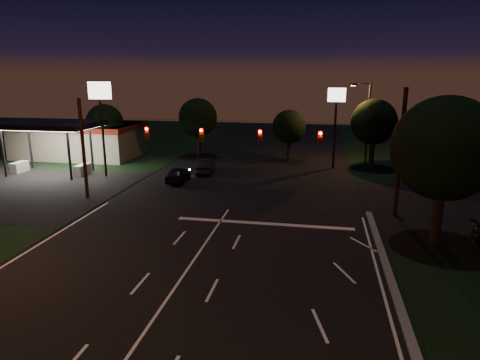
% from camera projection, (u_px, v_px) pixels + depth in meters
% --- Properties ---
extents(ground, '(140.00, 140.00, 0.00)m').
position_uv_depth(ground, '(161.00, 309.00, 18.54)').
color(ground, black).
rests_on(ground, ground).
extents(cross_street_left, '(20.00, 16.00, 0.02)m').
position_uv_depth(cross_street_left, '(10.00, 190.00, 37.36)').
color(cross_street_left, black).
rests_on(cross_street_left, ground).
extents(stop_bar, '(12.00, 0.50, 0.01)m').
position_uv_depth(stop_bar, '(264.00, 223.00, 28.96)').
color(stop_bar, silver).
rests_on(stop_bar, ground).
extents(utility_pole_right, '(0.30, 0.30, 9.00)m').
position_uv_depth(utility_pole_right, '(394.00, 215.00, 30.69)').
color(utility_pole_right, black).
rests_on(utility_pole_right, ground).
extents(utility_pole_left, '(0.28, 0.28, 8.00)m').
position_uv_depth(utility_pole_left, '(88.00, 197.00, 34.98)').
color(utility_pole_left, black).
rests_on(utility_pole_left, ground).
extents(signal_span, '(24.00, 0.40, 1.56)m').
position_uv_depth(signal_span, '(231.00, 135.00, 31.45)').
color(signal_span, black).
rests_on(signal_span, ground).
extents(gas_station, '(14.20, 16.10, 5.25)m').
position_uv_depth(gas_station, '(78.00, 138.00, 50.81)').
color(gas_station, gray).
rests_on(gas_station, ground).
extents(pole_sign_left_near, '(2.20, 0.30, 9.10)m').
position_uv_depth(pole_sign_left_near, '(101.00, 105.00, 40.29)').
color(pole_sign_left_near, black).
rests_on(pole_sign_left_near, ground).
extents(pole_sign_right, '(1.80, 0.30, 8.40)m').
position_uv_depth(pole_sign_right, '(336.00, 109.00, 44.17)').
color(pole_sign_right, black).
rests_on(pole_sign_right, ground).
extents(street_light_right_far, '(2.20, 0.35, 9.00)m').
position_uv_depth(street_light_right_far, '(366.00, 118.00, 45.74)').
color(street_light_right_far, black).
rests_on(street_light_right_far, ground).
extents(tree_right_near, '(6.00, 6.00, 8.76)m').
position_uv_depth(tree_right_near, '(445.00, 149.00, 24.42)').
color(tree_right_near, black).
rests_on(tree_right_near, ground).
extents(tree_far_a, '(4.20, 4.20, 6.42)m').
position_uv_depth(tree_far_a, '(105.00, 123.00, 49.40)').
color(tree_far_a, black).
rests_on(tree_far_a, ground).
extents(tree_far_b, '(4.60, 4.60, 6.98)m').
position_uv_depth(tree_far_b, '(198.00, 118.00, 51.35)').
color(tree_far_b, black).
rests_on(tree_far_b, ground).
extents(tree_far_c, '(3.80, 3.80, 5.86)m').
position_uv_depth(tree_far_c, '(289.00, 127.00, 48.59)').
color(tree_far_c, black).
rests_on(tree_far_c, ground).
extents(tree_far_d, '(4.80, 4.80, 7.30)m').
position_uv_depth(tree_far_d, '(374.00, 123.00, 44.88)').
color(tree_far_d, black).
rests_on(tree_far_d, ground).
extents(tree_far_e, '(4.00, 4.00, 6.18)m').
position_uv_depth(tree_far_e, '(461.00, 134.00, 41.70)').
color(tree_far_e, black).
rests_on(tree_far_e, ground).
extents(car_oncoming_a, '(1.86, 4.16, 1.39)m').
position_uv_depth(car_oncoming_a, '(178.00, 174.00, 39.91)').
color(car_oncoming_a, black).
rests_on(car_oncoming_a, ground).
extents(car_oncoming_b, '(2.04, 4.49, 1.43)m').
position_uv_depth(car_oncoming_b, '(206.00, 166.00, 43.45)').
color(car_oncoming_b, black).
rests_on(car_oncoming_b, ground).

